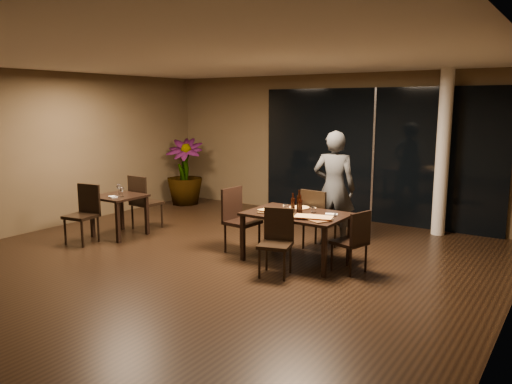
# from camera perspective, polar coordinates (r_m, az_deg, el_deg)

# --- Properties ---
(ground) EXTENTS (8.00, 8.00, 0.00)m
(ground) POSITION_cam_1_polar(r_m,az_deg,el_deg) (7.68, -4.98, -8.04)
(ground) COLOR black
(ground) RESTS_ON ground
(wall_back) EXTENTS (8.00, 0.10, 3.00)m
(wall_back) POSITION_cam_1_polar(r_m,az_deg,el_deg) (10.79, 8.56, 5.24)
(wall_back) COLOR brown
(wall_back) RESTS_ON ground
(wall_left) EXTENTS (0.10, 8.00, 3.00)m
(wall_left) POSITION_cam_1_polar(r_m,az_deg,el_deg) (10.39, -22.85, 4.39)
(wall_left) COLOR brown
(wall_left) RESTS_ON ground
(ceiling) EXTENTS (8.00, 8.00, 0.04)m
(ceiling) POSITION_cam_1_polar(r_m,az_deg,el_deg) (7.33, -5.35, 15.01)
(ceiling) COLOR silver
(ceiling) RESTS_ON wall_back
(window_panel) EXTENTS (5.00, 0.06, 2.70)m
(window_panel) POSITION_cam_1_polar(r_m,az_deg,el_deg) (10.33, 13.34, 4.04)
(window_panel) COLOR black
(window_panel) RESTS_ON ground
(column) EXTENTS (0.24, 0.24, 3.00)m
(column) POSITION_cam_1_polar(r_m,az_deg,el_deg) (9.62, 20.55, 4.15)
(column) COLOR silver
(column) RESTS_ON ground
(main_table) EXTENTS (1.50, 1.00, 0.75)m
(main_table) POSITION_cam_1_polar(r_m,az_deg,el_deg) (7.60, 4.66, -2.95)
(main_table) COLOR black
(main_table) RESTS_ON ground
(side_table) EXTENTS (0.80, 0.80, 0.75)m
(side_table) POSITION_cam_1_polar(r_m,az_deg,el_deg) (9.37, -15.38, -1.13)
(side_table) COLOR black
(side_table) RESTS_ON ground
(chair_main_far) EXTENTS (0.51, 0.51, 1.01)m
(chair_main_far) POSITION_cam_1_polar(r_m,az_deg,el_deg) (8.24, 6.97, -2.79)
(chair_main_far) COLOR black
(chair_main_far) RESTS_ON ground
(chair_main_near) EXTENTS (0.54, 0.54, 0.93)m
(chair_main_near) POSITION_cam_1_polar(r_m,az_deg,el_deg) (7.03, 2.39, -5.29)
(chair_main_near) COLOR black
(chair_main_near) RESTS_ON ground
(chair_main_left) EXTENTS (0.52, 0.52, 1.04)m
(chair_main_left) POSITION_cam_1_polar(r_m,az_deg,el_deg) (8.12, -2.09, -2.78)
(chair_main_left) COLOR black
(chair_main_left) RESTS_ON ground
(chair_main_right) EXTENTS (0.52, 0.52, 0.90)m
(chair_main_right) POSITION_cam_1_polar(r_m,az_deg,el_deg) (7.21, 11.12, -5.24)
(chair_main_right) COLOR black
(chair_main_right) RESTS_ON ground
(chair_side_far) EXTENTS (0.50, 0.50, 1.04)m
(chair_side_far) POSITION_cam_1_polar(r_m,az_deg,el_deg) (9.76, -12.80, -0.82)
(chair_side_far) COLOR black
(chair_side_far) RESTS_ON ground
(chair_side_near) EXTENTS (0.54, 0.54, 1.01)m
(chair_side_near) POSITION_cam_1_polar(r_m,az_deg,el_deg) (9.12, -19.00, -2.01)
(chair_side_near) COLOR black
(chair_side_near) RESTS_ON ground
(diner) EXTENTS (0.75, 0.59, 1.95)m
(diner) POSITION_cam_1_polar(r_m,az_deg,el_deg) (8.51, 8.91, 0.40)
(diner) COLOR #2C2E31
(diner) RESTS_ON ground
(potted_plant) EXTENTS (1.16, 1.16, 1.57)m
(potted_plant) POSITION_cam_1_polar(r_m,az_deg,el_deg) (12.04, -8.17, 2.31)
(potted_plant) COLOR #1A4517
(potted_plant) RESTS_ON ground
(pizza_board_left) EXTENTS (0.54, 0.35, 0.01)m
(pizza_board_left) POSITION_cam_1_polar(r_m,az_deg,el_deg) (7.56, 2.18, -2.36)
(pizza_board_left) COLOR #402A14
(pizza_board_left) RESTS_ON main_table
(pizza_board_right) EXTENTS (0.61, 0.48, 0.01)m
(pizza_board_right) POSITION_cam_1_polar(r_m,az_deg,el_deg) (7.22, 6.59, -3.01)
(pizza_board_right) COLOR #4F3119
(pizza_board_right) RESTS_ON main_table
(oblong_pizza_left) EXTENTS (0.50, 0.28, 0.02)m
(oblong_pizza_left) POSITION_cam_1_polar(r_m,az_deg,el_deg) (7.55, 2.18, -2.24)
(oblong_pizza_left) COLOR maroon
(oblong_pizza_left) RESTS_ON pizza_board_left
(oblong_pizza_right) EXTENTS (0.57, 0.38, 0.02)m
(oblong_pizza_right) POSITION_cam_1_polar(r_m,az_deg,el_deg) (7.21, 6.59, -2.89)
(oblong_pizza_right) COLOR #67090B
(oblong_pizza_right) RESTS_ON pizza_board_right
(round_pizza) EXTENTS (0.31, 0.31, 0.01)m
(round_pizza) POSITION_cam_1_polar(r_m,az_deg,el_deg) (7.92, 4.95, -1.81)
(round_pizza) COLOR #A81912
(round_pizza) RESTS_ON main_table
(bottle_a) EXTENTS (0.06, 0.06, 0.29)m
(bottle_a) POSITION_cam_1_polar(r_m,az_deg,el_deg) (7.61, 4.24, -1.22)
(bottle_a) COLOR black
(bottle_a) RESTS_ON main_table
(bottle_b) EXTENTS (0.06, 0.06, 0.28)m
(bottle_b) POSITION_cam_1_polar(r_m,az_deg,el_deg) (7.54, 5.09, -1.38)
(bottle_b) COLOR black
(bottle_b) RESTS_ON main_table
(bottle_c) EXTENTS (0.07, 0.07, 0.34)m
(bottle_c) POSITION_cam_1_polar(r_m,az_deg,el_deg) (7.62, 4.94, -1.03)
(bottle_c) COLOR black
(bottle_c) RESTS_ON main_table
(tumbler_left) EXTENTS (0.07, 0.07, 0.09)m
(tumbler_left) POSITION_cam_1_polar(r_m,az_deg,el_deg) (7.80, 3.37, -1.71)
(tumbler_left) COLOR white
(tumbler_left) RESTS_ON main_table
(tumbler_right) EXTENTS (0.07, 0.07, 0.09)m
(tumbler_right) POSITION_cam_1_polar(r_m,az_deg,el_deg) (7.62, 6.61, -2.03)
(tumbler_right) COLOR white
(tumbler_right) RESTS_ON main_table
(napkin_near) EXTENTS (0.19, 0.12, 0.01)m
(napkin_near) POSITION_cam_1_polar(r_m,az_deg,el_deg) (7.20, 8.09, -3.08)
(napkin_near) COLOR white
(napkin_near) RESTS_ON main_table
(napkin_far) EXTENTS (0.20, 0.16, 0.01)m
(napkin_far) POSITION_cam_1_polar(r_m,az_deg,el_deg) (7.52, 8.61, -2.53)
(napkin_far) COLOR white
(napkin_far) RESTS_ON main_table
(wine_glass_a) EXTENTS (0.08, 0.08, 0.18)m
(wine_glass_a) POSITION_cam_1_polar(r_m,az_deg,el_deg) (9.47, -15.41, 0.30)
(wine_glass_a) COLOR white
(wine_glass_a) RESTS_ON side_table
(wine_glass_b) EXTENTS (0.07, 0.07, 0.17)m
(wine_glass_b) POSITION_cam_1_polar(r_m,az_deg,el_deg) (9.18, -15.06, -0.01)
(wine_glass_b) COLOR white
(wine_glass_b) RESTS_ON side_table
(side_napkin) EXTENTS (0.21, 0.16, 0.01)m
(side_napkin) POSITION_cam_1_polar(r_m,az_deg,el_deg) (9.19, -16.05, -0.53)
(side_napkin) COLOR white
(side_napkin) RESTS_ON side_table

